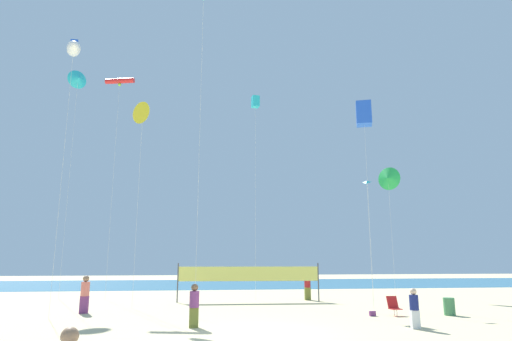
% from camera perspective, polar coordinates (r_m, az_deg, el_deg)
% --- Properties ---
extents(ground_plane, '(120.00, 120.00, 0.00)m').
position_cam_1_polar(ground_plane, '(16.48, -0.31, -20.85)').
color(ground_plane, beige).
extents(ocean_band, '(120.00, 20.00, 0.01)m').
position_cam_1_polar(ocean_band, '(49.19, -5.32, -14.69)').
color(ocean_band, teal).
rests_on(ocean_band, ground).
extents(beachgoer_navy_shirt, '(0.35, 0.35, 1.52)m').
position_cam_1_polar(beachgoer_navy_shirt, '(18.65, 20.19, -16.57)').
color(beachgoer_navy_shirt, white).
rests_on(beachgoer_navy_shirt, ground).
extents(beachgoer_maroon_shirt, '(0.41, 0.41, 1.78)m').
position_cam_1_polar(beachgoer_maroon_shirt, '(29.81, 6.82, -14.83)').
color(beachgoer_maroon_shirt, olive).
rests_on(beachgoer_maroon_shirt, ground).
extents(beachgoer_plum_shirt, '(0.38, 0.38, 1.67)m').
position_cam_1_polar(beachgoer_plum_shirt, '(18.03, -8.17, -17.08)').
color(beachgoer_plum_shirt, olive).
rests_on(beachgoer_plum_shirt, ground).
extents(beachgoer_coral_shirt, '(0.42, 0.42, 1.83)m').
position_cam_1_polar(beachgoer_coral_shirt, '(24.00, -21.68, -14.82)').
color(beachgoer_coral_shirt, '#7A3872').
rests_on(beachgoer_coral_shirt, ground).
extents(folding_beach_chair, '(0.52, 0.65, 0.89)m').
position_cam_1_polar(folding_beach_chair, '(22.64, 17.75, -16.63)').
color(folding_beach_chair, red).
rests_on(folding_beach_chair, ground).
extents(trash_barrel, '(0.52, 0.52, 0.81)m').
position_cam_1_polar(trash_barrel, '(23.62, 24.18, -16.09)').
color(trash_barrel, '#3F7F4C').
rests_on(trash_barrel, ground).
extents(volleyball_net, '(9.05, 0.47, 2.40)m').
position_cam_1_polar(volleyball_net, '(28.29, -0.92, -13.67)').
color(volleyball_net, '#4C4C51').
rests_on(volleyball_net, ground).
extents(beach_handbag, '(0.29, 0.15, 0.23)m').
position_cam_1_polar(beach_handbag, '(22.16, 15.15, -17.79)').
color(beach_handbag, '#7A3872').
rests_on(beach_handbag, ground).
extents(kite_cyan_box, '(0.59, 0.59, 14.22)m').
position_cam_1_polar(kite_cyan_box, '(31.53, -0.08, 8.97)').
color(kite_cyan_box, silver).
rests_on(kite_cyan_box, ground).
extents(kite_cyan_delta, '(1.41, 1.20, 16.72)m').
position_cam_1_polar(kite_cyan_delta, '(35.87, -22.47, 11.13)').
color(kite_cyan_delta, silver).
rests_on(kite_cyan_delta, ground).
extents(kite_cyan_diamond, '(0.54, 0.54, 7.23)m').
position_cam_1_polar(kite_cyan_diamond, '(26.05, 14.47, -1.93)').
color(kite_cyan_diamond, silver).
rests_on(kite_cyan_diamond, ground).
extents(kite_green_delta, '(1.52, 1.59, 9.71)m').
position_cam_1_polar(kite_green_delta, '(35.06, 17.07, -1.00)').
color(kite_green_delta, silver).
rests_on(kite_green_delta, ground).
extents(kite_red_tube, '(2.19, 0.89, 15.76)m').
position_cam_1_polar(kite_red_tube, '(34.03, -17.57, 11.13)').
color(kite_red_tube, silver).
rests_on(kite_red_tube, ground).
extents(kite_yellow_delta, '(1.25, 1.04, 11.87)m').
position_cam_1_polar(kite_yellow_delta, '(26.84, -14.75, 7.29)').
color(kite_yellow_delta, silver).
rests_on(kite_yellow_delta, ground).
extents(kite_white_inflatable, '(1.27, 2.11, 13.77)m').
position_cam_1_polar(kite_white_inflatable, '(24.85, -22.97, 14.57)').
color(kite_white_inflatable, silver).
rests_on(kite_white_inflatable, ground).
extents(kite_blue_box, '(1.24, 1.24, 12.74)m').
position_cam_1_polar(kite_blue_box, '(29.28, 14.06, 7.27)').
color(kite_blue_box, silver).
rests_on(kite_blue_box, ground).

